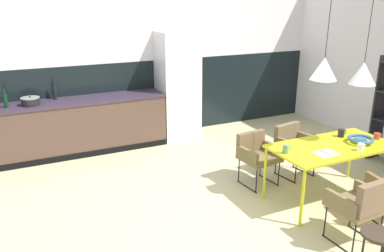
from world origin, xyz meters
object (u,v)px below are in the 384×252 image
Objects in this scene: mug_short_terracotta at (361,147)px; mug_dark_espresso at (286,149)px; fruit_bowl at (361,139)px; bottle_wine_green at (5,100)px; mug_glass_clear at (377,136)px; pendant_lamp_over_table_far at (363,73)px; armchair_corner_seat at (363,202)px; pendant_lamp_over_table_near at (324,69)px; bottle_spice_small at (55,91)px; armchair_near_window at (293,142)px; refrigerator_column at (178,86)px; open_book at (326,153)px; cooking_pot at (30,101)px; mug_tall_blue at (341,133)px; dining_table at (332,149)px; armchair_by_stool at (256,151)px; side_stool at (378,238)px.

mug_short_terracotta is 0.92m from mug_dark_espresso.
fruit_bowl is 5.08m from bottle_wine_green.
mug_dark_espresso is (-1.39, 0.11, 0.01)m from mug_glass_clear.
mug_glass_clear is 0.09× the size of pendant_lamp_over_table_far.
armchair_corner_seat is at bearing -143.99° from mug_glass_clear.
pendant_lamp_over_table_near is at bearing 175.27° from fruit_bowl.
bottle_spice_small is (-2.48, 4.10, 0.54)m from armchair_corner_seat.
armchair_corner_seat is at bearing -74.17° from mug_dark_espresso.
armchair_corner_seat is at bearing -50.33° from bottle_wine_green.
armchair_corner_seat reaches higher than armchair_near_window.
refrigerator_column is 2.62× the size of armchair_near_window.
mug_dark_espresso is 0.10× the size of pendant_lamp_over_table_near.
bottle_spice_small is at bearing 127.82° from open_book.
mug_short_terracotta is 4.77m from cooking_pot.
bottle_spice_small is (-2.12, 0.18, 0.07)m from refrigerator_column.
refrigerator_column reaches higher than mug_tall_blue.
mug_tall_blue reaches higher than armchair_near_window.
open_book is at bearing -148.63° from dining_table.
armchair_corner_seat is 1.42m from mug_glass_clear.
fruit_bowl is (0.31, -0.90, 0.29)m from armchair_near_window.
mug_tall_blue is (0.26, -0.62, 0.30)m from armchair_near_window.
mug_dark_espresso is (-0.77, -0.77, 0.30)m from armchair_near_window.
pendant_lamp_over_table_far is at bearing -94.91° from mug_tall_blue.
armchair_by_stool is 0.56× the size of pendant_lamp_over_table_far.
pendant_lamp_over_table_near is (-0.03, 0.14, 0.99)m from open_book.
open_book is at bearing 75.90° from armchair_corner_seat.
armchair_corner_seat is 6.46× the size of mug_glass_clear.
armchair_near_window is at bearing 95.17° from mug_short_terracotta.
armchair_corner_seat is 2.75× the size of bottle_wine_green.
dining_table is 4.87× the size of fruit_bowl.
mug_dark_espresso is 0.10× the size of pendant_lamp_over_table_far.
bottle_wine_green reaches higher than armchair_by_stool.
armchair_corner_seat is 1.58× the size of side_stool.
mug_glass_clear is at bearing -42.34° from bottle_spice_small.
armchair_by_stool is at bearing 81.06° from mug_dark_espresso.
open_book reaches higher than side_stool.
mug_glass_clear is 1.93m from side_stool.
pendant_lamp_over_table_far reaches higher than refrigerator_column.
armchair_corner_seat is at bearing -53.46° from cooking_pot.
dining_table is 2.01× the size of armchair_corner_seat.
bottle_wine_green is (-3.22, 3.88, 0.52)m from armchair_corner_seat.
mug_glass_clear is at bearing 6.04° from open_book.
refrigerator_column is 3.46m from mug_short_terracotta.
pendant_lamp_over_table_near reaches higher than armchair_near_window.
pendant_lamp_over_table_near is (0.38, -0.07, 0.94)m from mug_dark_espresso.
refrigerator_column is 2.30m from armchair_by_stool.
open_book is at bearing -166.79° from pendant_lamp_over_table_far.
mug_tall_blue is at bearing 85.09° from pendant_lamp_over_table_far.
mug_glass_clear is at bearing -35.20° from bottle_wine_green.
mug_glass_clear reaches higher than armchair_near_window.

